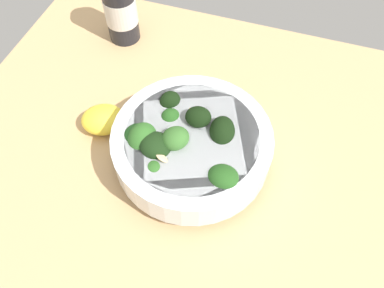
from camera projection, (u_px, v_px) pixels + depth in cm
name	position (u px, v px, depth cm)	size (l,w,h in cm)	color
ground_plane	(160.00, 162.00, 56.80)	(64.66, 64.66, 4.14)	tan
bowl_of_broccoli	(190.00, 144.00, 51.22)	(21.37, 21.37, 8.98)	white
lemon_wedge	(103.00, 119.00, 56.30)	(6.47, 5.26, 3.60)	yellow
bottle_tall	(120.00, 8.00, 63.82)	(5.50, 5.50, 13.78)	black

